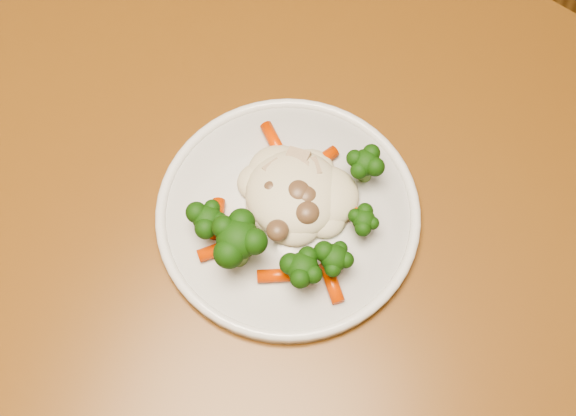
% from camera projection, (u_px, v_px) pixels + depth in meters
% --- Properties ---
extents(dining_table, '(1.37, 1.10, 0.75)m').
position_uv_depth(dining_table, '(282.00, 263.00, 0.77)').
color(dining_table, brown).
rests_on(dining_table, ground).
extents(plate, '(0.25, 0.25, 0.01)m').
position_uv_depth(plate, '(288.00, 214.00, 0.68)').
color(plate, white).
rests_on(plate, dining_table).
extents(meal, '(0.17, 0.17, 0.05)m').
position_uv_depth(meal, '(287.00, 214.00, 0.65)').
color(meal, beige).
rests_on(meal, plate).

